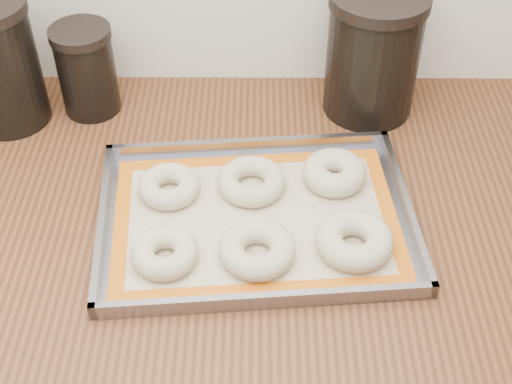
{
  "coord_description": "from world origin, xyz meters",
  "views": [
    {
      "loc": [
        0.09,
        0.88,
        1.66
      ],
      "look_at": [
        0.08,
        1.62,
        0.96
      ],
      "focal_mm": 50.0,
      "sensor_mm": 36.0,
      "label": 1
    }
  ],
  "objects_px": {
    "bagel_front_left": "(164,253)",
    "bagel_back_mid": "(252,181)",
    "baking_tray": "(256,218)",
    "bagel_front_mid": "(257,249)",
    "bagel_back_left": "(169,186)",
    "canister_mid": "(86,70)",
    "canister_right": "(373,53)",
    "bagel_back_right": "(334,173)",
    "bagel_front_right": "(354,240)"
  },
  "relations": [
    {
      "from": "baking_tray",
      "to": "bagel_back_left",
      "type": "distance_m",
      "value": 0.14
    },
    {
      "from": "bagel_front_left",
      "to": "canister_mid",
      "type": "bearing_deg",
      "value": 114.28
    },
    {
      "from": "bagel_front_right",
      "to": "bagel_back_left",
      "type": "bearing_deg",
      "value": 157.33
    },
    {
      "from": "bagel_back_right",
      "to": "canister_mid",
      "type": "distance_m",
      "value": 0.46
    },
    {
      "from": "bagel_front_right",
      "to": "bagel_back_left",
      "type": "relative_size",
      "value": 1.17
    },
    {
      "from": "bagel_front_left",
      "to": "canister_right",
      "type": "relative_size",
      "value": 0.43
    },
    {
      "from": "bagel_back_left",
      "to": "bagel_front_left",
      "type": "bearing_deg",
      "value": -87.16
    },
    {
      "from": "bagel_back_mid",
      "to": "canister_right",
      "type": "bearing_deg",
      "value": 47.66
    },
    {
      "from": "bagel_front_mid",
      "to": "bagel_front_right",
      "type": "height_order",
      "value": "bagel_front_right"
    },
    {
      "from": "bagel_front_mid",
      "to": "canister_mid",
      "type": "relative_size",
      "value": 0.68
    },
    {
      "from": "baking_tray",
      "to": "bagel_back_mid",
      "type": "height_order",
      "value": "bagel_back_mid"
    },
    {
      "from": "bagel_back_left",
      "to": "bagel_back_mid",
      "type": "height_order",
      "value": "same"
    },
    {
      "from": "bagel_front_right",
      "to": "canister_right",
      "type": "height_order",
      "value": "canister_right"
    },
    {
      "from": "baking_tray",
      "to": "canister_right",
      "type": "distance_m",
      "value": 0.36
    },
    {
      "from": "bagel_front_left",
      "to": "canister_right",
      "type": "height_order",
      "value": "canister_right"
    },
    {
      "from": "baking_tray",
      "to": "bagel_back_left",
      "type": "bearing_deg",
      "value": 158.14
    },
    {
      "from": "baking_tray",
      "to": "bagel_front_left",
      "type": "relative_size",
      "value": 5.11
    },
    {
      "from": "bagel_back_right",
      "to": "canister_right",
      "type": "xyz_separation_m",
      "value": [
        0.07,
        0.2,
        0.09
      ]
    },
    {
      "from": "bagel_front_right",
      "to": "bagel_back_right",
      "type": "bearing_deg",
      "value": 96.91
    },
    {
      "from": "bagel_front_left",
      "to": "bagel_front_right",
      "type": "distance_m",
      "value": 0.27
    },
    {
      "from": "bagel_front_left",
      "to": "bagel_back_left",
      "type": "distance_m",
      "value": 0.14
    },
    {
      "from": "bagel_back_mid",
      "to": "canister_right",
      "type": "relative_size",
      "value": 0.48
    },
    {
      "from": "canister_right",
      "to": "baking_tray",
      "type": "bearing_deg",
      "value": -124.15
    },
    {
      "from": "canister_mid",
      "to": "canister_right",
      "type": "xyz_separation_m",
      "value": [
        0.49,
        0.01,
        0.03
      ]
    },
    {
      "from": "bagel_front_left",
      "to": "bagel_front_right",
      "type": "height_order",
      "value": "bagel_front_right"
    },
    {
      "from": "bagel_back_mid",
      "to": "bagel_back_right",
      "type": "relative_size",
      "value": 1.06
    },
    {
      "from": "canister_mid",
      "to": "bagel_back_mid",
      "type": "bearing_deg",
      "value": -37.28
    },
    {
      "from": "bagel_front_mid",
      "to": "canister_right",
      "type": "distance_m",
      "value": 0.42
    },
    {
      "from": "canister_mid",
      "to": "bagel_front_left",
      "type": "bearing_deg",
      "value": -65.72
    },
    {
      "from": "bagel_front_left",
      "to": "bagel_back_right",
      "type": "xyz_separation_m",
      "value": [
        0.25,
        0.17,
        0.0
      ]
    },
    {
      "from": "baking_tray",
      "to": "bagel_front_mid",
      "type": "bearing_deg",
      "value": -88.34
    },
    {
      "from": "bagel_back_mid",
      "to": "canister_mid",
      "type": "xyz_separation_m",
      "value": [
        -0.28,
        0.22,
        0.06
      ]
    },
    {
      "from": "baking_tray",
      "to": "canister_right",
      "type": "bearing_deg",
      "value": 55.85
    },
    {
      "from": "baking_tray",
      "to": "bagel_back_mid",
      "type": "bearing_deg",
      "value": 96.36
    },
    {
      "from": "bagel_back_left",
      "to": "canister_mid",
      "type": "xyz_separation_m",
      "value": [
        -0.16,
        0.23,
        0.06
      ]
    },
    {
      "from": "bagel_back_left",
      "to": "bagel_back_right",
      "type": "distance_m",
      "value": 0.26
    },
    {
      "from": "bagel_front_left",
      "to": "bagel_back_left",
      "type": "height_order",
      "value": "bagel_front_left"
    },
    {
      "from": "bagel_back_mid",
      "to": "bagel_back_right",
      "type": "height_order",
      "value": "bagel_back_right"
    },
    {
      "from": "bagel_back_left",
      "to": "bagel_back_right",
      "type": "relative_size",
      "value": 0.95
    },
    {
      "from": "bagel_front_left",
      "to": "canister_right",
      "type": "bearing_deg",
      "value": 49.04
    },
    {
      "from": "baking_tray",
      "to": "canister_right",
      "type": "xyz_separation_m",
      "value": [
        0.19,
        0.29,
        0.1
      ]
    },
    {
      "from": "bagel_front_left",
      "to": "bagel_front_mid",
      "type": "bearing_deg",
      "value": 2.76
    },
    {
      "from": "bagel_front_left",
      "to": "bagel_back_mid",
      "type": "distance_m",
      "value": 0.19
    },
    {
      "from": "bagel_front_left",
      "to": "bagel_back_mid",
      "type": "relative_size",
      "value": 0.91
    },
    {
      "from": "bagel_back_left",
      "to": "baking_tray",
      "type": "bearing_deg",
      "value": -21.86
    },
    {
      "from": "bagel_back_right",
      "to": "bagel_front_mid",
      "type": "bearing_deg",
      "value": -126.69
    },
    {
      "from": "canister_right",
      "to": "bagel_back_left",
      "type": "bearing_deg",
      "value": -144.55
    },
    {
      "from": "bagel_front_mid",
      "to": "bagel_back_mid",
      "type": "relative_size",
      "value": 1.03
    },
    {
      "from": "bagel_back_mid",
      "to": "canister_right",
      "type": "xyz_separation_m",
      "value": [
        0.2,
        0.22,
        0.09
      ]
    },
    {
      "from": "bagel_back_mid",
      "to": "baking_tray",
      "type": "bearing_deg",
      "value": -83.64
    }
  ]
}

